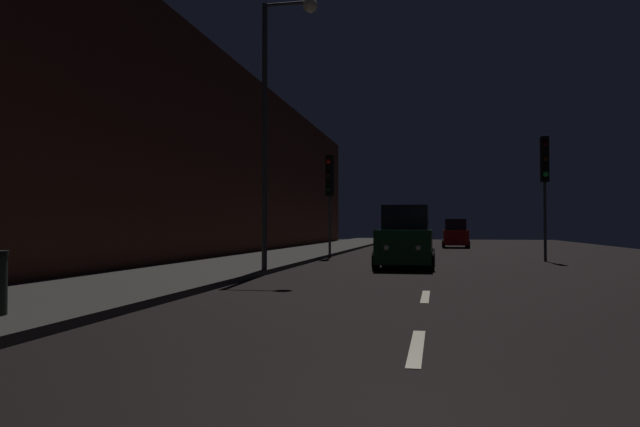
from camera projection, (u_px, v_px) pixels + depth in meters
ground at (432, 258)px, 28.08m from camera, size 26.30×84.00×0.02m
sidewalk_left at (290, 254)px, 29.43m from camera, size 4.40×84.00×0.15m
building_facade_left at (215, 155)px, 26.62m from camera, size 0.80×63.00×9.36m
lane_centerline at (430, 270)px, 19.46m from camera, size 0.16×28.47×0.01m
traffic_light_far_left at (330, 183)px, 27.51m from camera, size 0.36×0.48×4.78m
traffic_light_far_right at (545, 170)px, 24.72m from camera, size 0.32×0.47×5.21m
streetlamp_overhead at (278, 96)px, 17.81m from camera, size 1.70×0.44×8.27m
car_approaching_headlights at (406, 239)px, 20.77m from camera, size 2.00×4.33×2.18m
car_distant_taillights at (455, 235)px, 41.35m from camera, size 1.83×3.97×2.00m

